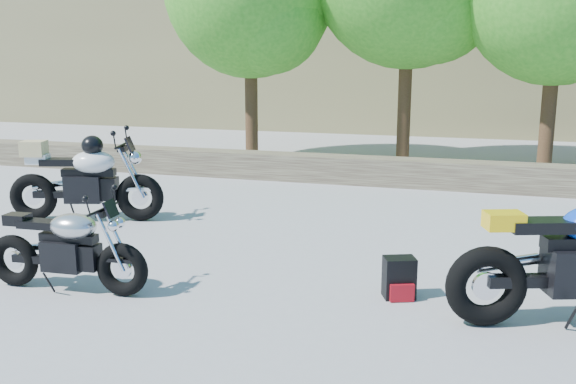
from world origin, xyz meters
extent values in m
plane|color=gray|center=(0.00, 0.00, 0.00)|extent=(90.00, 90.00, 0.00)
cube|color=#453A2E|center=(0.00, 5.50, 0.25)|extent=(22.00, 0.55, 0.50)
cylinder|color=#382314|center=(-2.50, 7.20, 1.51)|extent=(0.28, 0.28, 3.02)
sphere|color=#287E1C|center=(-2.00, 6.90, 3.13)|extent=(2.38, 2.38, 2.38)
cylinder|color=#382314|center=(0.80, 7.60, 1.68)|extent=(0.28, 0.28, 3.36)
cylinder|color=#382314|center=(3.60, 7.00, 1.46)|extent=(0.28, 0.28, 2.91)
torus|color=black|center=(-0.96, -0.87, 0.27)|extent=(0.55, 0.16, 0.55)
torus|color=black|center=(-2.19, -0.93, 0.27)|extent=(0.55, 0.16, 0.55)
cylinder|color=silver|center=(-0.96, -0.87, 0.27)|extent=(0.19, 0.04, 0.19)
cylinder|color=silver|center=(-2.19, -0.93, 0.27)|extent=(0.19, 0.04, 0.19)
cube|color=black|center=(-1.59, -0.90, 0.38)|extent=(0.42, 0.28, 0.31)
cube|color=black|center=(-1.53, -0.90, 0.57)|extent=(0.61, 0.17, 0.09)
ellipsoid|color=silver|center=(-1.47, -0.90, 0.69)|extent=(0.51, 0.36, 0.26)
cube|color=black|center=(-1.85, -0.91, 0.69)|extent=(0.44, 0.21, 0.08)
cube|color=black|center=(-2.10, -0.93, 0.72)|extent=(0.25, 0.18, 0.11)
cylinder|color=black|center=(-1.13, -0.88, 0.88)|extent=(0.06, 0.57, 0.03)
sphere|color=silver|center=(-0.99, -0.87, 0.74)|extent=(0.15, 0.15, 0.15)
torus|color=black|center=(-2.29, 1.84, 0.34)|extent=(0.71, 0.35, 0.69)
torus|color=black|center=(-3.78, 1.42, 0.34)|extent=(0.71, 0.35, 0.69)
cylinder|color=silver|center=(-2.29, 1.84, 0.34)|extent=(0.24, 0.11, 0.24)
cylinder|color=silver|center=(-3.78, 1.42, 0.34)|extent=(0.24, 0.11, 0.24)
cube|color=black|center=(-3.05, 1.63, 0.47)|extent=(0.59, 0.45, 0.39)
cube|color=black|center=(-2.98, 1.65, 0.71)|extent=(0.77, 0.37, 0.11)
ellipsoid|color=silver|center=(-2.91, 1.67, 0.86)|extent=(0.71, 0.57, 0.33)
cube|color=black|center=(-3.36, 1.54, 0.86)|extent=(0.58, 0.37, 0.10)
cube|color=silver|center=(-3.68, 1.45, 0.91)|extent=(0.35, 0.29, 0.14)
cylinder|color=black|center=(-2.49, 1.79, 1.11)|extent=(0.23, 0.69, 0.03)
sphere|color=silver|center=(-2.33, 1.83, 0.93)|extent=(0.19, 0.19, 0.19)
ellipsoid|color=black|center=(-2.91, 1.67, 1.10)|extent=(0.38, 0.39, 0.29)
cube|color=tan|center=(-3.72, 1.44, 1.06)|extent=(0.39, 0.36, 0.22)
torus|color=black|center=(2.50, -0.58, 0.37)|extent=(0.75, 0.41, 0.73)
cylinder|color=silver|center=(2.50, -0.58, 0.37)|extent=(0.25, 0.12, 0.25)
cube|color=black|center=(2.93, -0.43, 0.91)|extent=(0.62, 0.42, 0.10)
cube|color=#E0B20B|center=(2.60, -0.54, 0.96)|extent=(0.38, 0.32, 0.15)
cube|color=black|center=(1.68, -0.12, 0.21)|extent=(0.36, 0.31, 0.41)
cube|color=maroon|center=(1.73, -0.24, 0.09)|extent=(0.24, 0.13, 0.17)
camera|label=1|loc=(2.35, -6.20, 2.35)|focal=40.00mm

